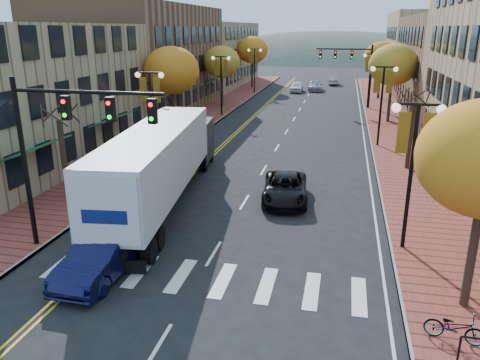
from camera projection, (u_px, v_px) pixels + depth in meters
The scene contains 28 objects.
ground at pixel (181, 308), 15.26m from camera, with size 200.00×200.00×0.00m, color black.
sidewalk_left at pixel (204, 118), 47.26m from camera, with size 4.00×85.00×0.15m, color brown.
sidewalk_right at pixel (389, 125), 43.56m from camera, with size 4.00×85.00×0.15m, color brown.
building_left_mid at pixel (141, 59), 50.47m from camera, with size 12.00×24.00×11.00m, color brown.
building_left_far at pixel (206, 54), 73.91m from camera, with size 12.00×26.00×9.50m, color #9E8966.
building_right_far at pixel (442, 51), 69.17m from camera, with size 15.00×20.00×11.00m, color #9E8966.
tree_left_a at pixel (64, 161), 23.84m from camera, with size 0.28×0.28×4.20m.
tree_left_b at pixel (172, 70), 37.70m from camera, with size 4.48×4.48×7.21m.
tree_left_c at pixel (222, 62), 52.68m from camera, with size 4.16×4.16×6.69m.
tree_left_d at pixel (252, 50), 69.21m from camera, with size 4.61×4.61×7.42m.
tree_right_b at pixel (410, 136), 29.43m from camera, with size 0.28×0.28×4.20m.
tree_right_c at pixel (393, 65), 43.29m from camera, with size 4.48×4.48×7.21m.
tree_right_d at pixel (382, 57), 58.19m from camera, with size 4.35×4.35×7.00m.
lamp_left_b at pixel (151, 99), 30.33m from camera, with size 1.96×0.36×6.05m.
lamp_left_c at pixel (221, 74), 47.03m from camera, with size 1.96×0.36×6.05m.
lamp_left_d at pixel (255, 62), 63.74m from camera, with size 1.96×0.36×6.05m.
lamp_right_a at pixel (414, 149), 17.96m from camera, with size 1.96×0.36×6.05m.
lamp_right_b at pixel (382, 90), 34.67m from camera, with size 1.96×0.36×6.05m.
lamp_right_c at pixel (371, 70), 51.38m from camera, with size 1.96×0.36×6.05m.
traffic_mast_near at pixel (65, 133), 17.64m from camera, with size 6.10×0.35×7.00m.
traffic_mast_far at pixel (353, 64), 51.60m from camera, with size 6.10×0.34×7.00m.
semi_truck at pixel (163, 158), 23.88m from camera, with size 4.57×16.68×4.12m.
navy_sedan at pixel (103, 254), 17.15m from camera, with size 1.69×4.86×1.60m, color black.
black_suv at pixel (285, 188), 24.58m from camera, with size 2.27×4.93×1.37m, color black.
car_far_white at pixel (297, 87), 66.61m from camera, with size 1.72×4.28×1.46m, color white.
car_far_silver at pixel (315, 85), 68.08m from camera, with size 2.05×5.05×1.47m, color #96959C.
car_far_oncoming at pixel (334, 81), 74.84m from camera, with size 1.34×3.86×1.27m, color #97989E.
bicycle at pixel (455, 327), 13.33m from camera, with size 0.58×1.66×0.87m, color gray.
Camera 1 is at (4.74, -12.48, 8.72)m, focal length 35.00 mm.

